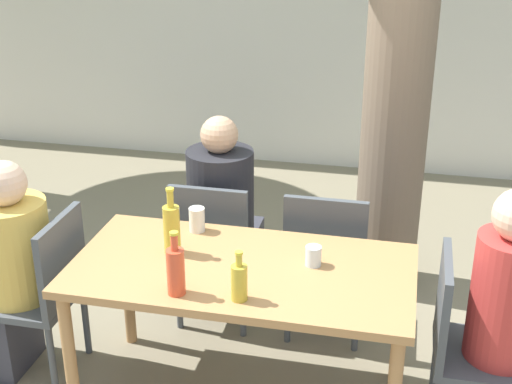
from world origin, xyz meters
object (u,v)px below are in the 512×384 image
patio_chair_0 (45,287)px  soda_bottle_0 (176,270)px  drinking_glass_0 (313,256)px  person_seated_0 (3,278)px  patio_chair_3 (326,256)px  person_seated_2 (225,221)px  dining_table_front (242,282)px  patio_chair_2 (214,245)px  oil_cruet_1 (172,228)px  patio_chair_1 (465,340)px  drinking_glass_1 (197,219)px  oil_cruet_2 (239,281)px

patio_chair_0 → soda_bottle_0: 0.93m
drinking_glass_0 → soda_bottle_0: bearing=-144.8°
person_seated_0 → patio_chair_3: bearing=112.0°
person_seated_2 → dining_table_front: bearing=110.2°
patio_chair_2 → oil_cruet_1: 0.69m
patio_chair_1 → drinking_glass_1: size_ratio=7.17×
patio_chair_3 → person_seated_0: (-1.58, -0.64, 0.02)m
dining_table_front → patio_chair_2: size_ratio=1.76×
person_seated_0 → oil_cruet_1: person_seated_0 is taller
person_seated_0 → person_seated_2: person_seated_2 is taller
patio_chair_1 → oil_cruet_1: 1.44m
dining_table_front → soda_bottle_0: soda_bottle_0 is taller
patio_chair_2 → drinking_glass_1: bearing=91.3°
patio_chair_0 → drinking_glass_0: 1.38m
patio_chair_1 → drinking_glass_0: bearing=83.0°
drinking_glass_0 → oil_cruet_1: bearing=-177.7°
patio_chair_0 → patio_chair_1: bearing=90.0°
patio_chair_1 → person_seated_2: (-1.35, 0.87, 0.04)m
dining_table_front → person_seated_0: 1.27m
dining_table_front → oil_cruet_1: 0.42m
patio_chair_1 → person_seated_0: size_ratio=0.77×
patio_chair_0 → soda_bottle_0: bearing=70.2°
soda_bottle_0 → dining_table_front: bearing=53.3°
oil_cruet_2 → patio_chair_1: bearing=16.1°
patio_chair_3 → person_seated_0: person_seated_0 is taller
patio_chair_0 → patio_chair_1: 2.06m
dining_table_front → oil_cruet_2: size_ratio=6.94×
patio_chair_2 → person_seated_0: (-0.94, -0.64, 0.02)m
drinking_glass_0 → drinking_glass_1: size_ratio=0.75×
oil_cruet_1 → drinking_glass_0: size_ratio=3.54×
drinking_glass_0 → patio_chair_0: bearing=-176.3°
patio_chair_1 → drinking_glass_0: (-0.71, 0.09, 0.29)m
person_seated_2 → oil_cruet_1: size_ratio=3.65×
person_seated_2 → drinking_glass_0: person_seated_2 is taller
patio_chair_0 → oil_cruet_2: oil_cruet_2 is taller
patio_chair_0 → patio_chair_2: 0.96m
patio_chair_1 → oil_cruet_2: (-0.97, -0.28, 0.34)m
patio_chair_0 → soda_bottle_0: size_ratio=3.06×
person_seated_2 → person_seated_0: bearing=42.6°
patio_chair_1 → oil_cruet_2: oil_cruet_2 is taller
patio_chair_3 → patio_chair_0: bearing=25.4°
drinking_glass_0 → drinking_glass_1: drinking_glass_1 is taller
drinking_glass_1 → person_seated_2: bearing=90.8°
oil_cruet_1 → oil_cruet_2: size_ratio=1.46×
patio_chair_0 → oil_cruet_2: bearing=75.6°
patio_chair_0 → drinking_glass_1: size_ratio=7.17×
patio_chair_2 → patio_chair_3: size_ratio=1.00×
patio_chair_2 → oil_cruet_1: size_ratio=2.70×
person_seated_0 → person_seated_2: (0.94, 0.87, 0.02)m
person_seated_2 → drinking_glass_1: (0.01, -0.55, 0.27)m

